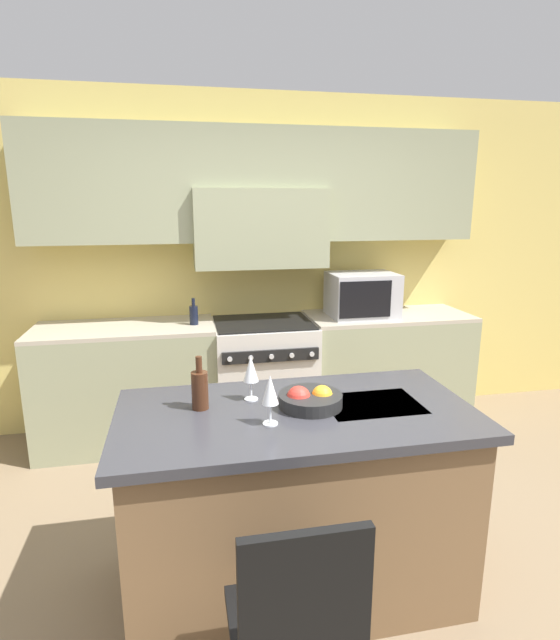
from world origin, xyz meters
name	(u,v)px	position (x,y,z in m)	size (l,w,h in m)	color
ground_plane	(330,604)	(0.00, 0.00, 0.00)	(10.00, 10.00, 0.00)	#7A664C
back_cabinetry	(257,234)	(0.00, 2.15, 1.59)	(10.00, 0.46, 2.70)	#DBC166
back_counter	(263,376)	(0.00, 1.90, 0.47)	(3.47, 0.62, 0.94)	gray
range_stove	(264,377)	(0.00, 1.88, 0.46)	(0.78, 0.70, 0.93)	beige
microwave	(362,295)	(0.82, 1.90, 1.11)	(0.54, 0.42, 0.35)	#B7B7BC
kitchen_island	(296,500)	(-0.13, 0.16, 0.47)	(1.62, 0.84, 0.93)	brown
island_chair	(297,625)	(-0.31, -0.60, 0.53)	(0.42, 0.40, 0.95)	black
wine_bottle	(200,389)	(-0.56, 0.26, 1.03)	(0.08, 0.08, 0.25)	#422314
wine_glass_near	(270,391)	(-0.28, 0.04, 1.08)	(0.07, 0.07, 0.22)	white
wine_glass_far	(251,370)	(-0.32, 0.32, 1.08)	(0.07, 0.07, 0.22)	white
fruit_bowl	(310,399)	(-0.07, 0.19, 0.97)	(0.30, 0.30, 0.11)	black
oil_bottle_on_counter	(194,315)	(-0.54, 1.86, 1.02)	(0.07, 0.07, 0.20)	black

